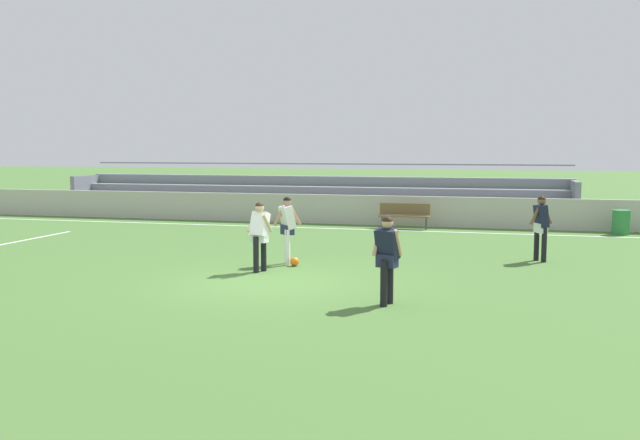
# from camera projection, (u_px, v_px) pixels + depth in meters

# --- Properties ---
(ground_plane) EXTENTS (160.00, 160.00, 0.00)m
(ground_plane) POSITION_uv_depth(u_px,v_px,m) (269.00, 283.00, 14.65)
(ground_plane) COLOR #477033
(field_line_sideline) EXTENTS (44.00, 0.12, 0.01)m
(field_line_sideline) POSITION_uv_depth(u_px,v_px,m) (361.00, 229.00, 24.28)
(field_line_sideline) COLOR white
(field_line_sideline) RESTS_ON ground
(field_line_penalty_mark) EXTENTS (0.12, 4.40, 0.01)m
(field_line_penalty_mark) POSITION_uv_depth(u_px,v_px,m) (27.00, 240.00, 21.55)
(field_line_penalty_mark) COLOR white
(field_line_penalty_mark) RESTS_ON ground
(sideline_wall) EXTENTS (48.00, 0.16, 1.10)m
(sideline_wall) POSITION_uv_depth(u_px,v_px,m) (369.00, 210.00, 25.73)
(sideline_wall) COLOR #BCB7AD
(sideline_wall) RESTS_ON ground
(bleacher_stand) EXTENTS (20.82, 2.48, 2.21)m
(bleacher_stand) POSITION_uv_depth(u_px,v_px,m) (309.00, 195.00, 28.36)
(bleacher_stand) COLOR #9EA3AD
(bleacher_stand) RESTS_ON ground
(bench_far_right) EXTENTS (1.80, 0.40, 0.90)m
(bench_far_right) POSITION_uv_depth(u_px,v_px,m) (404.00, 213.00, 24.46)
(bench_far_right) COLOR brown
(bench_far_right) RESTS_ON ground
(trash_bin) EXTENTS (0.56, 0.56, 0.81)m
(trash_bin) POSITION_uv_depth(u_px,v_px,m) (621.00, 222.00, 22.82)
(trash_bin) COLOR #2D7F3D
(trash_bin) RESTS_ON ground
(player_white_wide_left) EXTENTS (0.66, 0.50, 1.67)m
(player_white_wide_left) POSITION_uv_depth(u_px,v_px,m) (287.00, 224.00, 16.89)
(player_white_wide_left) COLOR white
(player_white_wide_left) RESTS_ON ground
(player_white_overlapping) EXTENTS (0.54, 0.46, 1.62)m
(player_white_overlapping) POSITION_uv_depth(u_px,v_px,m) (260.00, 231.00, 15.85)
(player_white_overlapping) COLOR black
(player_white_overlapping) RESTS_ON ground
(player_dark_dropping_back) EXTENTS (0.59, 0.46, 1.66)m
(player_dark_dropping_back) POSITION_uv_depth(u_px,v_px,m) (541.00, 223.00, 17.34)
(player_dark_dropping_back) COLOR black
(player_dark_dropping_back) RESTS_ON ground
(player_dark_wide_right) EXTENTS (0.56, 0.44, 1.62)m
(player_dark_wide_right) POSITION_uv_depth(u_px,v_px,m) (387.00, 253.00, 12.48)
(player_dark_wide_right) COLOR black
(player_dark_wide_right) RESTS_ON ground
(soccer_ball) EXTENTS (0.22, 0.22, 0.22)m
(soccer_ball) POSITION_uv_depth(u_px,v_px,m) (295.00, 262.00, 16.72)
(soccer_ball) COLOR orange
(soccer_ball) RESTS_ON ground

